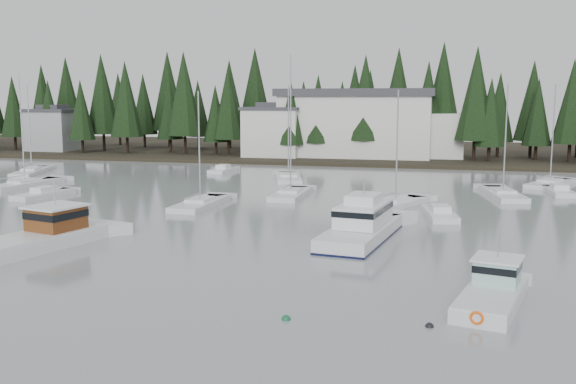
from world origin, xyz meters
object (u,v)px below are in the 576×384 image
cabin_cruiser_center (362,229)px  runabout_1 (440,216)px  lobster_boat_brown (37,239)px  sailboat_1 (200,206)px  sailboat_5 (550,185)px  sailboat_10 (25,186)px  harbor_inn (369,124)px  sailboat_6 (503,196)px  sailboat_3 (396,205)px  house_west (273,131)px  runabout_3 (223,171)px  lobster_boat_teal (493,294)px  sailboat_7 (32,173)px  sailboat_2 (288,179)px  runabout_0 (44,195)px  house_far_west (54,129)px  sailboat_0 (291,196)px  runabout_4 (559,193)px

cabin_cruiser_center → runabout_1: cabin_cruiser_center is taller
lobster_boat_brown → runabout_1: size_ratio=1.69×
lobster_boat_brown → sailboat_1: sailboat_1 is taller
sailboat_5 → sailboat_10: bearing=131.4°
harbor_inn → sailboat_6: bearing=-63.5°
sailboat_3 → sailboat_5: sailboat_5 is taller
house_west → runabout_3: (-1.68, -19.54, -4.52)m
lobster_boat_brown → runabout_3: 45.14m
lobster_boat_teal → sailboat_7: bearing=66.0°
sailboat_6 → sailboat_10: 52.18m
sailboat_3 → runabout_1: bearing=-115.0°
sailboat_2 → runabout_0: size_ratio=1.67×
lobster_boat_brown → runabout_1: 31.35m
house_far_west → sailboat_2: sailboat_2 is taller
sailboat_0 → sailboat_7: (-38.33, 11.49, -0.03)m
house_west → runabout_4: 49.46m
sailboat_5 → lobster_boat_teal: bearing=-164.1°
sailboat_6 → sailboat_5: bearing=-41.1°
harbor_inn → runabout_4: (24.06, -33.28, -5.64)m
sailboat_1 → sailboat_5: bearing=-54.7°
sailboat_0 → sailboat_2: 13.63m
house_west → sailboat_1: sailboat_1 is taller
house_far_west → lobster_boat_teal: house_far_west is taller
house_far_west → runabout_0: house_far_west is taller
house_far_west → sailboat_2: 57.87m
house_far_west → sailboat_7: sailboat_7 is taller
sailboat_2 → runabout_3: (-10.53, 5.76, 0.07)m
house_far_west → runabout_3: size_ratio=1.45×
house_far_west → runabout_4: size_ratio=1.32×
runabout_3 → runabout_4: 42.09m
lobster_boat_brown → runabout_0: lobster_boat_brown is taller
sailboat_3 → sailboat_7: bearing=98.2°
harbor_inn → sailboat_2: 29.86m
cabin_cruiser_center → sailboat_5: 37.17m
sailboat_3 → runabout_0: sailboat_3 is taller
sailboat_6 → house_west: bearing=35.1°
lobster_boat_teal → sailboat_7: (-56.04, 42.48, -0.41)m
lobster_boat_brown → runabout_1: lobster_boat_brown is taller
sailboat_6 → cabin_cruiser_center: bearing=144.3°
cabin_cruiser_center → runabout_1: 11.14m
sailboat_2 → lobster_boat_brown: bearing=153.2°
sailboat_1 → sailboat_6: (27.54, 13.13, 0.00)m
sailboat_2 → runabout_1: 28.29m
house_west → sailboat_0: (12.37, -38.47, -4.57)m
house_west → sailboat_1: (5.73, -46.30, -4.60)m
sailboat_0 → runabout_1: bearing=-119.9°
sailboat_6 → sailboat_7: sailboat_7 is taller
sailboat_1 → runabout_3: bearing=16.4°
sailboat_2 → runabout_0: sailboat_2 is taller
harbor_inn → runabout_1: 51.87m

